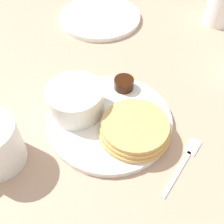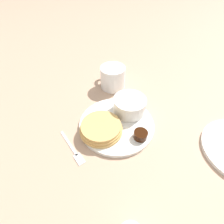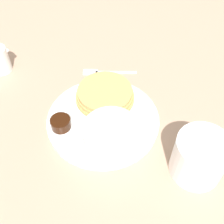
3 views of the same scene
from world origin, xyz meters
TOP-DOWN VIEW (x-y plane):
  - ground_plane at (0.00, 0.00)m, footprint 4.00×4.00m
  - plate at (0.00, 0.00)m, footprint 0.24×0.24m
  - pancake_stack at (-0.03, 0.05)m, footprint 0.13×0.13m
  - bowl at (0.05, -0.05)m, footprint 0.11×0.11m
  - syrup_cup at (-0.06, -0.06)m, footprint 0.04×0.04m
  - butter_ramekin at (0.05, -0.07)m, footprint 0.04×0.04m
  - coffee_mug at (0.21, -0.00)m, footprint 0.12×0.09m
  - fork at (-0.08, 0.13)m, footprint 0.12×0.08m

SIDE VIEW (x-z plane):
  - ground_plane at x=0.00m, z-range 0.00..0.00m
  - fork at x=-0.08m, z-range 0.00..0.00m
  - plate at x=0.00m, z-range 0.00..0.01m
  - syrup_cup at x=-0.06m, z-range 0.01..0.03m
  - pancake_stack at x=-0.03m, z-range 0.01..0.04m
  - butter_ramekin at x=0.05m, z-range 0.01..0.05m
  - bowl at x=0.05m, z-range 0.01..0.07m
  - coffee_mug at x=0.21m, z-range 0.00..0.09m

